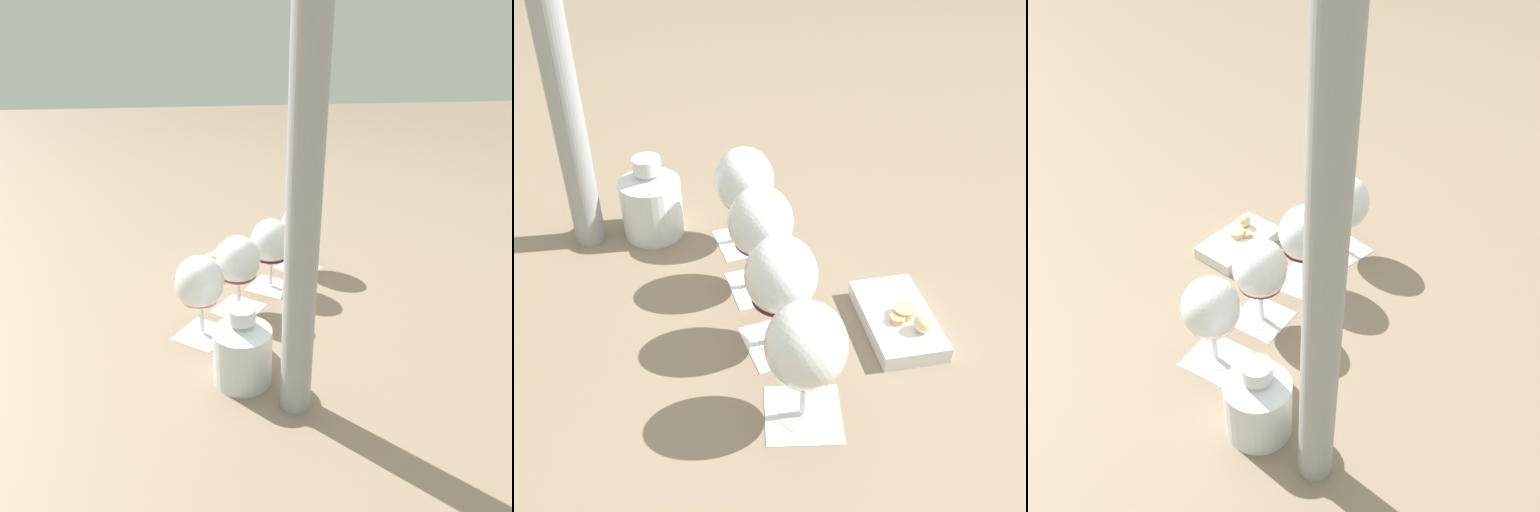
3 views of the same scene
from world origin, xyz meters
The scene contains 12 objects.
ground_plane centered at (0.00, 0.00, 0.00)m, with size 8.00×8.00×0.00m, color #7F6B56.
tasting_card_0 centered at (-0.14, 0.13, 0.00)m, with size 0.14×0.14×0.00m.
tasting_card_1 centered at (-0.05, 0.05, 0.00)m, with size 0.14×0.14×0.00m.
tasting_card_2 centered at (0.04, -0.05, 0.00)m, with size 0.13×0.13×0.00m.
tasting_card_3 centered at (0.14, -0.14, 0.00)m, with size 0.13×0.13×0.00m.
wine_glass_0 centered at (-0.14, 0.13, 0.12)m, with size 0.10×0.10×0.18m.
wine_glass_1 centered at (-0.05, 0.05, 0.12)m, with size 0.10×0.10×0.18m.
wine_glass_2 centered at (0.04, -0.05, 0.12)m, with size 0.10×0.10×0.18m.
wine_glass_3 centered at (0.14, -0.14, 0.12)m, with size 0.10×0.10×0.18m.
ceramic_vase centered at (-0.29, 0.07, 0.06)m, with size 0.10×0.10×0.15m.
snack_dish centered at (0.17, 0.08, 0.01)m, with size 0.19×0.19×0.05m.
umbrella_pole centered at (-0.37, -0.01, 0.46)m, with size 0.05×0.05×0.92m.
Camera 3 is at (-0.91, 0.10, 0.85)m, focal length 45.00 mm.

